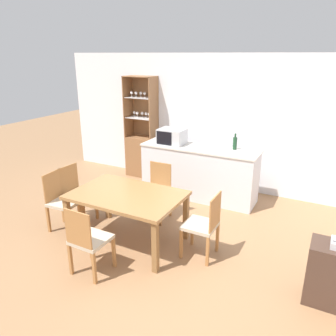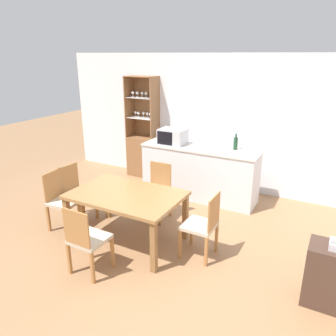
% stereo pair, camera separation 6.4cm
% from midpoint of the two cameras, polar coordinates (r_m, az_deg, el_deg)
% --- Properties ---
extents(ground_plane, '(18.00, 18.00, 0.00)m').
position_cam_midpoint_polar(ground_plane, '(4.68, -4.28, -13.49)').
color(ground_plane, '#936B47').
extents(wall_back, '(6.80, 0.06, 2.55)m').
position_cam_midpoint_polar(wall_back, '(6.44, 7.93, 7.86)').
color(wall_back, silver).
rests_on(wall_back, ground_plane).
extents(kitchen_counter, '(2.12, 0.61, 0.95)m').
position_cam_midpoint_polar(kitchen_counter, '(6.01, 5.05, -0.75)').
color(kitchen_counter, silver).
rests_on(kitchen_counter, ground_plane).
extents(display_cabinet, '(0.64, 0.38, 2.11)m').
position_cam_midpoint_polar(display_cabinet, '(7.08, -4.78, 3.54)').
color(display_cabinet, brown).
rests_on(display_cabinet, ground_plane).
extents(dining_table, '(1.50, 1.00, 0.73)m').
position_cam_midpoint_polar(dining_table, '(4.54, -7.55, -5.40)').
color(dining_table, olive).
rests_on(dining_table, ground_plane).
extents(dining_chair_head_near, '(0.41, 0.41, 0.89)m').
position_cam_midpoint_polar(dining_chair_head_near, '(4.07, -14.14, -12.07)').
color(dining_chair_head_near, '#C1B299').
rests_on(dining_chair_head_near, ground_plane).
extents(dining_chair_side_left_near, '(0.44, 0.44, 0.89)m').
position_cam_midpoint_polar(dining_chair_side_left_near, '(5.17, -18.27, -5.48)').
color(dining_chair_side_left_near, '#C1B299').
rests_on(dining_chair_side_left_near, ground_plane).
extents(dining_chair_side_right_far, '(0.41, 0.41, 0.89)m').
position_cam_midpoint_polar(dining_chair_side_right_far, '(4.28, 5.76, -9.84)').
color(dining_chair_side_right_far, '#C1B299').
rests_on(dining_chair_side_right_far, ground_plane).
extents(dining_chair_head_far, '(0.42, 0.42, 0.89)m').
position_cam_midpoint_polar(dining_chair_head_far, '(5.24, -2.37, -4.08)').
color(dining_chair_head_far, '#C1B299').
rests_on(dining_chair_head_far, ground_plane).
extents(dining_chair_side_left_far, '(0.43, 0.43, 0.89)m').
position_cam_midpoint_polar(dining_chair_side_left_far, '(5.36, -15.96, -4.32)').
color(dining_chair_side_left_far, '#C1B299').
rests_on(dining_chair_side_left_far, ground_plane).
extents(microwave, '(0.47, 0.36, 0.28)m').
position_cam_midpoint_polar(microwave, '(6.03, 0.35, 5.50)').
color(microwave, '#B7BABF').
rests_on(microwave, kitchen_counter).
extents(wine_bottle, '(0.07, 0.07, 0.28)m').
position_cam_midpoint_polar(wine_bottle, '(5.79, 11.27, 4.30)').
color(wine_bottle, '#193D23').
rests_on(wine_bottle, kitchen_counter).
extents(side_cabinet, '(0.51, 0.36, 0.68)m').
position_cam_midpoint_polar(side_cabinet, '(3.98, 26.33, -16.35)').
color(side_cabinet, '#422D23').
rests_on(side_cabinet, ground_plane).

